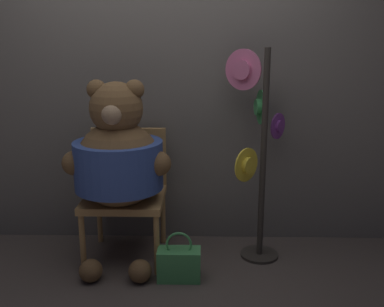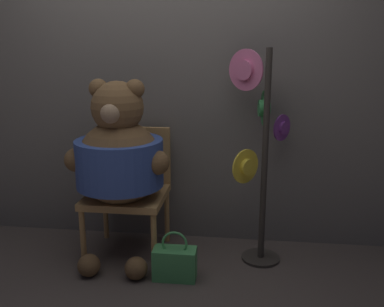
{
  "view_description": "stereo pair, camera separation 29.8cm",
  "coord_description": "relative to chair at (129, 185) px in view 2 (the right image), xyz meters",
  "views": [
    {
      "loc": [
        0.29,
        -2.69,
        1.54
      ],
      "look_at": [
        0.23,
        0.2,
        0.81
      ],
      "focal_mm": 40.0,
      "sensor_mm": 36.0,
      "label": 1
    },
    {
      "loc": [
        0.59,
        -2.67,
        1.54
      ],
      "look_at": [
        0.23,
        0.2,
        0.81
      ],
      "focal_mm": 40.0,
      "sensor_mm": 36.0,
      "label": 2
    }
  ],
  "objects": [
    {
      "name": "hat_display_rack",
      "position": [
        0.96,
        -0.02,
        0.33
      ],
      "size": [
        0.45,
        0.47,
        1.53
      ],
      "color": "#332D28",
      "rests_on": "ground_plane"
    },
    {
      "name": "handbag_on_ground",
      "position": [
        0.41,
        -0.4,
        -0.4
      ],
      "size": [
        0.29,
        0.14,
        0.34
      ],
      "color": "#479E56",
      "rests_on": "ground_plane"
    },
    {
      "name": "wall_back",
      "position": [
        0.26,
        0.32,
        0.79
      ],
      "size": [
        8.0,
        0.1,
        2.61
      ],
      "color": "#66605B",
      "rests_on": "ground_plane"
    },
    {
      "name": "teddy_bear",
      "position": [
        -0.02,
        -0.18,
        0.26
      ],
      "size": [
        0.74,
        0.66,
        1.32
      ],
      "color": "brown",
      "rests_on": "ground_plane"
    },
    {
      "name": "chair",
      "position": [
        0.0,
        0.0,
        0.0
      ],
      "size": [
        0.57,
        0.56,
        0.93
      ],
      "color": "#B2844C",
      "rests_on": "ground_plane"
    },
    {
      "name": "ground_plane",
      "position": [
        0.26,
        -0.32,
        -0.52
      ],
      "size": [
        14.0,
        14.0,
        0.0
      ],
      "primitive_type": "plane",
      "color": "#4C423D"
    }
  ]
}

